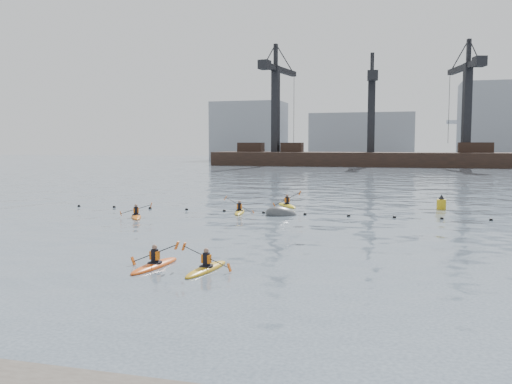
{
  "coord_description": "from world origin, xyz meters",
  "views": [
    {
      "loc": [
        7.63,
        -14.44,
        4.86
      ],
      "look_at": [
        1.38,
        8.16,
        2.8
      ],
      "focal_mm": 38.0,
      "sensor_mm": 36.0,
      "label": 1
    }
  ],
  "objects_px": {
    "kayaker_5": "(287,205)",
    "nav_buoy": "(441,204)",
    "kayaker_0": "(155,265)",
    "kayaker_2": "(136,216)",
    "kayaker_1": "(206,268)",
    "kayaker_3": "(239,212)",
    "mooring_buoy": "(282,215)"
  },
  "relations": [
    {
      "from": "kayaker_3",
      "to": "mooring_buoy",
      "type": "distance_m",
      "value": 3.19
    },
    {
      "from": "kayaker_3",
      "to": "kayaker_5",
      "type": "bearing_deg",
      "value": 52.41
    },
    {
      "from": "kayaker_0",
      "to": "kayaker_2",
      "type": "distance_m",
      "value": 15.33
    },
    {
      "from": "kayaker_1",
      "to": "kayaker_2",
      "type": "height_order",
      "value": "kayaker_1"
    },
    {
      "from": "kayaker_1",
      "to": "kayaker_5",
      "type": "bearing_deg",
      "value": 101.72
    },
    {
      "from": "kayaker_1",
      "to": "kayaker_2",
      "type": "relative_size",
      "value": 1.04
    },
    {
      "from": "kayaker_5",
      "to": "nav_buoy",
      "type": "relative_size",
      "value": 2.55
    },
    {
      "from": "mooring_buoy",
      "to": "kayaker_3",
      "type": "bearing_deg",
      "value": 173.07
    },
    {
      "from": "kayaker_2",
      "to": "kayaker_3",
      "type": "bearing_deg",
      "value": 4.95
    },
    {
      "from": "kayaker_1",
      "to": "kayaker_5",
      "type": "distance_m",
      "value": 22.22
    },
    {
      "from": "kayaker_3",
      "to": "kayaker_0",
      "type": "bearing_deg",
      "value": -95.72
    },
    {
      "from": "kayaker_5",
      "to": "nav_buoy",
      "type": "distance_m",
      "value": 11.7
    },
    {
      "from": "kayaker_1",
      "to": "nav_buoy",
      "type": "distance_m",
      "value": 25.56
    },
    {
      "from": "kayaker_0",
      "to": "kayaker_1",
      "type": "xyz_separation_m",
      "value": [
        2.19,
        -0.01,
        -0.0
      ]
    },
    {
      "from": "kayaker_0",
      "to": "kayaker_3",
      "type": "xyz_separation_m",
      "value": [
        -1.8,
        17.22,
        -0.0
      ]
    },
    {
      "from": "mooring_buoy",
      "to": "nav_buoy",
      "type": "height_order",
      "value": "nav_buoy"
    },
    {
      "from": "kayaker_0",
      "to": "kayaker_3",
      "type": "height_order",
      "value": "kayaker_3"
    },
    {
      "from": "kayaker_3",
      "to": "mooring_buoy",
      "type": "bearing_deg",
      "value": -18.62
    },
    {
      "from": "kayaker_2",
      "to": "kayaker_3",
      "type": "height_order",
      "value": "kayaker_3"
    },
    {
      "from": "kayaker_0",
      "to": "kayaker_1",
      "type": "height_order",
      "value": "kayaker_0"
    },
    {
      "from": "nav_buoy",
      "to": "mooring_buoy",
      "type": "bearing_deg",
      "value": -148.43
    },
    {
      "from": "nav_buoy",
      "to": "kayaker_5",
      "type": "bearing_deg",
      "value": -173.4
    },
    {
      "from": "kayaker_5",
      "to": "nav_buoy",
      "type": "xyz_separation_m",
      "value": [
        11.62,
        1.34,
        0.28
      ]
    },
    {
      "from": "kayaker_0",
      "to": "kayaker_2",
      "type": "bearing_deg",
      "value": 127.39
    },
    {
      "from": "kayaker_2",
      "to": "mooring_buoy",
      "type": "xyz_separation_m",
      "value": [
        9.17,
        3.65,
        -0.1
      ]
    },
    {
      "from": "kayaker_5",
      "to": "mooring_buoy",
      "type": "distance_m",
      "value": 5.38
    },
    {
      "from": "kayaker_1",
      "to": "mooring_buoy",
      "type": "relative_size",
      "value": 1.37
    },
    {
      "from": "kayaker_0",
      "to": "kayaker_5",
      "type": "distance_m",
      "value": 22.17
    },
    {
      "from": "kayaker_3",
      "to": "nav_buoy",
      "type": "bearing_deg",
      "value": 12.46
    },
    {
      "from": "kayaker_0",
      "to": "kayaker_1",
      "type": "relative_size",
      "value": 1.03
    },
    {
      "from": "kayaker_0",
      "to": "mooring_buoy",
      "type": "bearing_deg",
      "value": 92.14
    },
    {
      "from": "kayaker_3",
      "to": "nav_buoy",
      "type": "xyz_separation_m",
      "value": [
        14.01,
        6.28,
        0.28
      ]
    }
  ]
}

